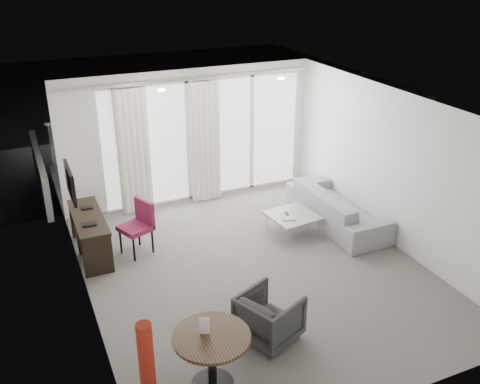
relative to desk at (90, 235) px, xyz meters
name	(u,v)px	position (x,y,z in m)	size (l,w,h in m)	color
floor	(255,270)	(2.25, -1.55, -0.35)	(5.00, 6.00, 0.00)	#5D5852
ceiling	(258,108)	(2.25, -1.55, 2.25)	(5.00, 6.00, 0.00)	white
wall_left	(82,227)	(-0.25, -1.55, 0.95)	(0.00, 6.00, 2.60)	silver
wall_right	(394,169)	(4.75, -1.55, 0.95)	(0.00, 6.00, 2.60)	silver
wall_front	(385,309)	(2.25, -4.55, 0.95)	(5.00, 0.00, 2.60)	silver
window_panel	(205,139)	(2.55, 1.44, 0.85)	(4.00, 0.02, 2.38)	white
window_frame	(205,140)	(2.55, 1.42, 0.85)	(4.10, 0.06, 2.44)	white
curtain_left	(134,152)	(1.10, 1.27, 0.85)	(0.60, 0.20, 2.38)	silver
curtain_right	(206,142)	(2.50, 1.27, 0.85)	(0.60, 0.20, 2.38)	silver
curtain_track	(191,79)	(2.25, 1.27, 2.10)	(4.80, 0.04, 0.04)	#B2B2B7
downlight_a	(161,90)	(1.35, 0.05, 2.24)	(0.12, 0.12, 0.02)	#FFE0B2
downlight_b	(281,79)	(3.45, 0.05, 2.24)	(0.12, 0.12, 0.02)	#FFE0B2
desk	(90,235)	(0.00, 0.00, 0.00)	(0.46, 1.48, 0.70)	black
tv	(70,183)	(-0.21, -0.10, 1.00)	(0.05, 0.80, 0.50)	black
desk_chair	(135,229)	(0.69, -0.27, 0.10)	(0.49, 0.46, 0.90)	maroon
round_table	(212,361)	(0.76, -3.54, 0.00)	(0.88, 0.88, 0.70)	#3C2A1A
menu_card	(205,332)	(0.71, -3.48, 0.37)	(0.11, 0.02, 0.21)	white
red_lamp	(148,376)	(-0.03, -3.80, 0.30)	(0.26, 0.26, 1.29)	maroon
tub_armchair	(269,317)	(1.72, -3.06, -0.03)	(0.69, 0.71, 0.64)	#2D2D2D
coffee_table	(292,224)	(3.37, -0.69, -0.17)	(0.79, 0.79, 0.35)	gray
remote	(287,214)	(3.28, -0.64, 0.01)	(0.05, 0.16, 0.02)	black
magazine	(288,217)	(3.25, -0.74, 0.01)	(0.20, 0.26, 0.01)	gray
sofa	(337,207)	(4.29, -0.71, -0.02)	(2.26, 0.88, 0.66)	gray
terrace_slab	(183,172)	(2.55, 2.95, -0.41)	(5.60, 3.00, 0.12)	#4D4D50
rattan_chair_a	(236,155)	(3.63, 2.40, 0.03)	(0.52, 0.52, 0.76)	#56341E
rattan_chair_b	(263,144)	(4.53, 2.88, 0.03)	(0.52, 0.52, 0.76)	#56341E
rattan_table	(228,166)	(3.31, 2.12, -0.08)	(0.53, 0.53, 0.53)	#56341E
balustrade	(164,131)	(2.55, 4.40, 0.15)	(5.50, 0.06, 1.05)	#B2B2B7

